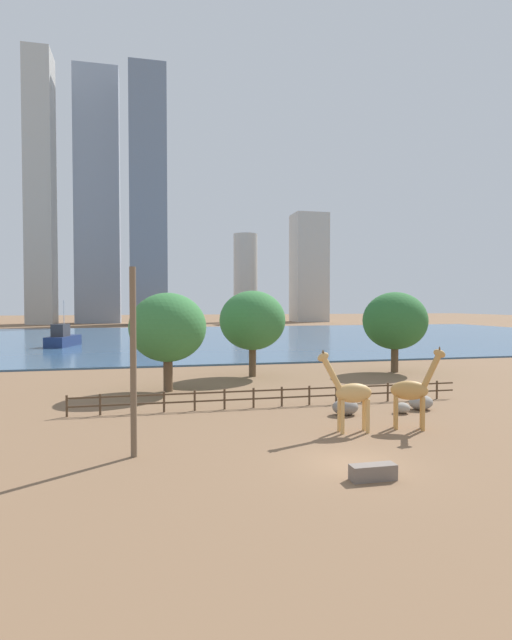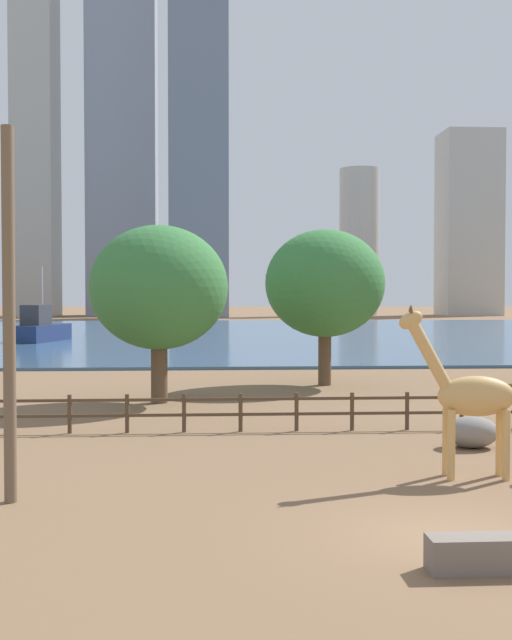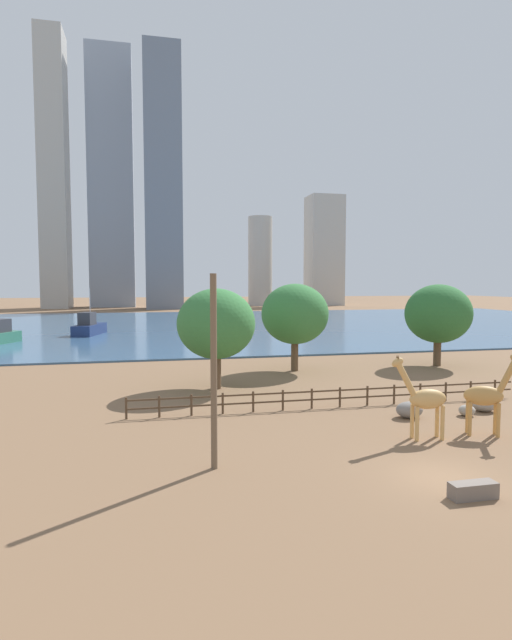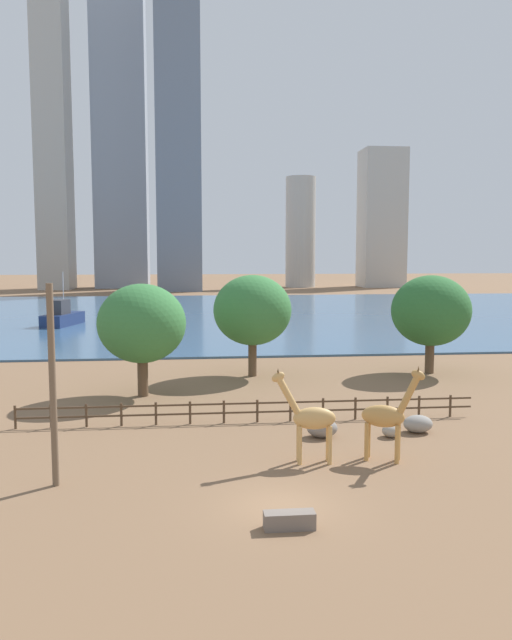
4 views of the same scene
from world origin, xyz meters
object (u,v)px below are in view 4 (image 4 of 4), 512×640
at_px(giraffe_tall, 311,418).
at_px(giraffe_companion, 387,416).
at_px(tree_left_large, 142,324).
at_px(utility_pole, 53,386).
at_px(boulder_by_pole, 391,431).
at_px(boulder_small, 322,428).
at_px(boat_ferry, 62,317).
at_px(tree_right_tall, 252,310).
at_px(boulder_near_fence, 418,424).
at_px(feeding_trough, 289,520).
at_px(tree_center_broad, 431,311).

height_order(giraffe_tall, giraffe_companion, giraffe_companion).
bearing_deg(giraffe_companion, tree_left_large, 153.89).
xyz_separation_m(utility_pole, boulder_by_pole, (16.03, 5.23, -3.86)).
bearing_deg(boulder_small, boat_ferry, 114.22).
bearing_deg(boulder_by_pole, tree_right_tall, 108.07).
bearing_deg(giraffe_tall, utility_pole, 13.10).
xyz_separation_m(giraffe_tall, boulder_small, (1.39, 3.88, -1.61)).
bearing_deg(boulder_near_fence, boulder_by_pole, -157.73).
bearing_deg(giraffe_tall, giraffe_companion, -177.45).
bearing_deg(boulder_small, feeding_trough, -107.87).
bearing_deg(boulder_small, boulder_near_fence, 3.51).
bearing_deg(boulder_small, tree_left_large, 133.32).
bearing_deg(tree_right_tall, tree_left_large, -142.58).
bearing_deg(boulder_small, utility_pole, -155.74).
bearing_deg(boulder_small, tree_right_tall, 96.79).
bearing_deg(tree_right_tall, utility_pole, -114.91).
bearing_deg(tree_right_tall, boulder_small, -83.21).
distance_m(utility_pole, feeding_trough, 11.02).
bearing_deg(boulder_by_pole, boat_ferry, 117.23).
bearing_deg(tree_center_broad, feeding_trough, -120.08).
bearing_deg(giraffe_tall, boulder_by_pole, -140.66).
xyz_separation_m(giraffe_tall, giraffe_companion, (3.54, -0.11, 0.02)).
relative_size(boulder_near_fence, boulder_by_pole, 1.60).
xyz_separation_m(giraffe_tall, boulder_by_pole, (5.00, 3.51, -1.76)).
bearing_deg(feeding_trough, giraffe_companion, 50.02).
bearing_deg(giraffe_companion, boulder_near_fence, 77.90).
bearing_deg(boulder_by_pole, giraffe_tall, -144.92).
xyz_separation_m(giraffe_tall, boat_ferry, (-22.32, 56.58, -0.72)).
xyz_separation_m(giraffe_tall, tree_right_tall, (-0.61, 20.71, 3.10)).
xyz_separation_m(boulder_small, tree_left_large, (-10.06, 10.67, 4.44)).
height_order(tree_left_large, tree_right_tall, tree_right_tall).
relative_size(boulder_near_fence, tree_right_tall, 0.20).
relative_size(utility_pole, boat_ferry, 1.01).
xyz_separation_m(boulder_near_fence, boulder_by_pole, (-1.70, -0.70, -0.14)).
bearing_deg(utility_pole, boulder_by_pole, 18.06).
relative_size(boulder_by_pole, boulder_small, 0.61).
bearing_deg(boat_ferry, tree_left_large, -148.16).
bearing_deg(boulder_small, giraffe_companion, -61.63).
bearing_deg(giraffe_companion, boulder_small, 142.46).
height_order(boulder_near_fence, boulder_small, boulder_small).
xyz_separation_m(feeding_trough, tree_center_broad, (15.73, 27.16, 4.75)).
xyz_separation_m(utility_pole, boulder_near_fence, (17.73, 5.92, -3.73)).
relative_size(tree_left_large, tree_center_broad, 0.96).
height_order(tree_center_broad, boat_ferry, tree_center_broad).
distance_m(boulder_small, tree_center_broad, 21.09).
bearing_deg(tree_left_large, boulder_small, -46.68).
relative_size(boulder_by_pole, tree_center_broad, 0.12).
height_order(giraffe_tall, boat_ferry, boat_ferry).
xyz_separation_m(boulder_near_fence, boat_ferry, (-29.02, 52.38, 0.91)).
distance_m(giraffe_tall, giraffe_companion, 3.55).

